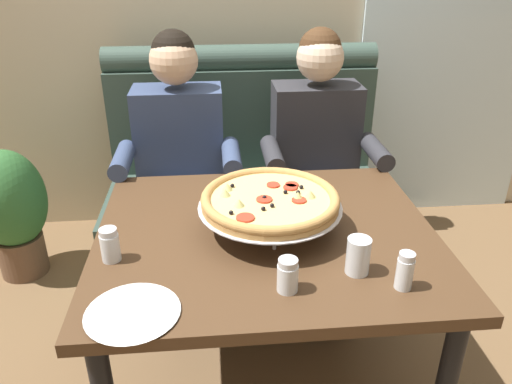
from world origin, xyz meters
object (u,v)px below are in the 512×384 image
(plate_near_left, at_px, (132,311))
(drinking_glass, at_px, (358,258))
(booth_bench, at_px, (246,194))
(shaker_parmesan, at_px, (288,277))
(patio_chair, at_px, (384,96))
(shaker_oregano, at_px, (405,273))
(potted_plant, at_px, (11,208))
(diner_left, at_px, (180,162))
(dining_table, at_px, (266,254))
(diner_right, at_px, (319,157))
(pizza, at_px, (270,200))
(shaker_pepper_flakes, at_px, (110,247))

(plate_near_left, distance_m, drinking_glass, 0.64)
(booth_bench, relative_size, drinking_glass, 12.72)
(shaker_parmesan, bearing_deg, patio_chair, 66.03)
(shaker_oregano, xyz_separation_m, potted_plant, (-1.55, 1.26, -0.39))
(shaker_oregano, bearing_deg, diner_left, 123.09)
(dining_table, xyz_separation_m, potted_plant, (-1.20, 0.92, -0.26))
(shaker_parmesan, bearing_deg, diner_right, 73.45)
(dining_table, bearing_deg, shaker_parmesan, -85.98)
(pizza, distance_m, potted_plant, 1.58)
(shaker_oregano, xyz_separation_m, patio_chair, (0.85, 2.66, -0.26))
(dining_table, distance_m, plate_near_left, 0.55)
(shaker_parmesan, xyz_separation_m, drinking_glass, (0.21, 0.06, 0.01))
(plate_near_left, bearing_deg, shaker_parmesan, 8.61)
(diner_right, relative_size, shaker_pepper_flakes, 11.94)
(potted_plant, bearing_deg, drinking_glass, -39.18)
(diner_left, bearing_deg, shaker_parmesan, -71.13)
(diner_right, relative_size, shaker_parmesan, 12.75)
(diner_left, height_order, shaker_pepper_flakes, diner_left)
(booth_bench, distance_m, shaker_parmesan, 1.32)
(booth_bench, height_order, dining_table, booth_bench)
(shaker_oregano, distance_m, shaker_pepper_flakes, 0.86)
(plate_near_left, bearing_deg, dining_table, 44.15)
(shaker_parmesan, height_order, potted_plant, shaker_parmesan)
(dining_table, height_order, drinking_glass, drinking_glass)
(patio_chair, bearing_deg, drinking_glass, -110.44)
(shaker_parmesan, relative_size, patio_chair, 0.12)
(dining_table, xyz_separation_m, pizza, (0.01, 0.02, 0.20))
(plate_near_left, height_order, drinking_glass, drinking_glass)
(pizza, bearing_deg, drinking_glass, -50.03)
(diner_left, relative_size, pizza, 2.69)
(shaker_oregano, xyz_separation_m, shaker_parmesan, (-0.32, 0.02, -0.01))
(pizza, bearing_deg, diner_left, 116.43)
(shaker_parmesan, bearing_deg, dining_table, 94.02)
(diner_left, height_order, pizza, diner_left)
(booth_bench, xyz_separation_m, drinking_glass, (0.24, -1.20, 0.39))
(dining_table, xyz_separation_m, diner_left, (-0.32, 0.68, 0.06))
(pizza, height_order, plate_near_left, pizza)
(drinking_glass, height_order, patio_chair, patio_chair)
(plate_near_left, bearing_deg, shaker_oregano, 3.43)
(diner_left, height_order, shaker_parmesan, diner_left)
(dining_table, height_order, pizza, pizza)
(diner_left, xyz_separation_m, shaker_pepper_flakes, (-0.17, -0.80, 0.07))
(booth_bench, relative_size, patio_chair, 1.65)
(shaker_oregano, distance_m, patio_chair, 2.80)
(shaker_oregano, height_order, shaker_parmesan, shaker_oregano)
(shaker_pepper_flakes, height_order, patio_chair, patio_chair)
(dining_table, xyz_separation_m, shaker_pepper_flakes, (-0.48, -0.12, 0.13))
(shaker_oregano, bearing_deg, booth_bench, 104.99)
(booth_bench, height_order, diner_right, diner_right)
(dining_table, distance_m, shaker_parmesan, 0.34)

